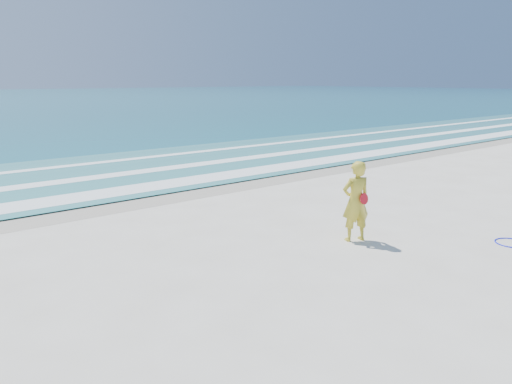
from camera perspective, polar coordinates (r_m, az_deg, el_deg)
ground at (r=9.78m, az=12.47°, el=-10.27°), size 400.00×400.00×0.00m
wet_sand at (r=16.56m, az=-12.83°, el=-0.73°), size 400.00×2.40×0.00m
shallow at (r=21.05m, az=-19.07°, el=1.85°), size 400.00×10.00×0.01m
foam_near at (r=17.69m, az=-14.76°, el=0.19°), size 400.00×1.40×0.01m
foam_mid at (r=20.31m, az=-18.26°, el=1.56°), size 400.00×0.90×0.01m
foam_far at (r=23.37m, az=-21.27°, el=2.73°), size 400.00×0.60×0.01m
hoop at (r=13.25m, az=27.20°, el=-5.19°), size 0.82×0.82×0.03m
woman at (r=11.99m, az=11.33°, el=-1.05°), size 0.82×0.67×1.93m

